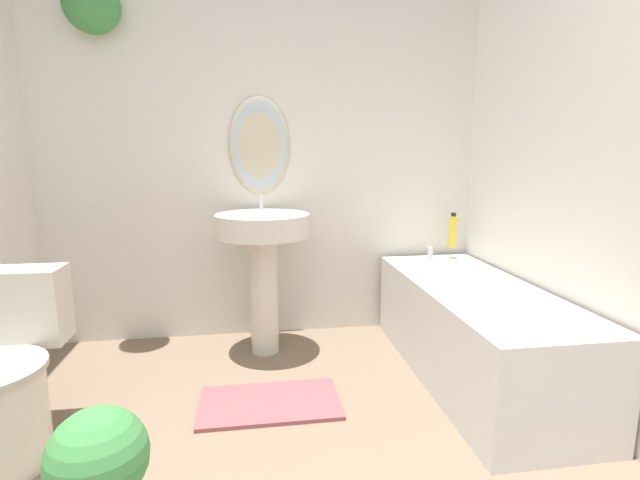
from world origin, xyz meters
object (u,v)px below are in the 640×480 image
(bathtub, at_px, (475,330))
(potted_plant, at_px, (100,473))
(shampoo_bottle, at_px, (453,231))
(pedestal_sink, at_px, (263,249))

(bathtub, relative_size, potted_plant, 3.38)
(bathtub, bearing_deg, potted_plant, -152.03)
(shampoo_bottle, distance_m, potted_plant, 2.39)
(pedestal_sink, bearing_deg, shampoo_bottle, 7.15)
(pedestal_sink, bearing_deg, potted_plant, -111.49)
(shampoo_bottle, bearing_deg, bathtub, -102.71)
(pedestal_sink, xyz_separation_m, potted_plant, (-0.54, -1.36, -0.39))
(bathtub, distance_m, shampoo_bottle, 0.79)
(pedestal_sink, bearing_deg, bathtub, -24.13)
(shampoo_bottle, bearing_deg, potted_plant, -139.58)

